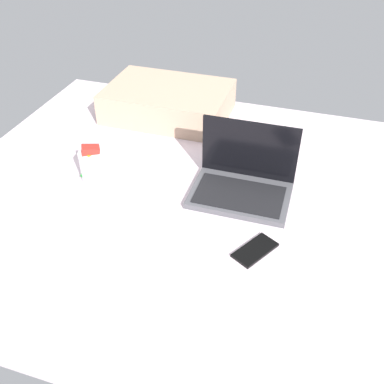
{
  "coord_description": "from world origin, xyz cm",
  "views": [
    {
      "loc": [
        32.44,
        -117.7,
        111.56
      ],
      "look_at": [
        -2.16,
        -9.66,
        24.0
      ],
      "focal_mm": 41.61,
      "sensor_mm": 36.0,
      "label": 1
    }
  ],
  "objects_px": {
    "snack_cup": "(93,164)",
    "cell_phone": "(255,250)",
    "pillow": "(168,102)",
    "laptop": "(243,182)"
  },
  "relations": [
    {
      "from": "snack_cup",
      "to": "cell_phone",
      "type": "xyz_separation_m",
      "value": [
        0.62,
        -0.18,
        -0.06
      ]
    },
    {
      "from": "laptop",
      "to": "cell_phone",
      "type": "distance_m",
      "value": 0.29
    },
    {
      "from": "laptop",
      "to": "pillow",
      "type": "relative_size",
      "value": 0.64
    },
    {
      "from": "snack_cup",
      "to": "pillow",
      "type": "distance_m",
      "value": 0.54
    },
    {
      "from": "cell_phone",
      "to": "laptop",
      "type": "bearing_deg",
      "value": -39.92
    },
    {
      "from": "snack_cup",
      "to": "cell_phone",
      "type": "relative_size",
      "value": 1.0
    },
    {
      "from": "snack_cup",
      "to": "cell_phone",
      "type": "height_order",
      "value": "snack_cup"
    },
    {
      "from": "snack_cup",
      "to": "laptop",
      "type": "bearing_deg",
      "value": 9.08
    },
    {
      "from": "laptop",
      "to": "cell_phone",
      "type": "relative_size",
      "value": 2.37
    },
    {
      "from": "snack_cup",
      "to": "pillow",
      "type": "xyz_separation_m",
      "value": [
        0.09,
        0.53,
        0.0
      ]
    }
  ]
}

